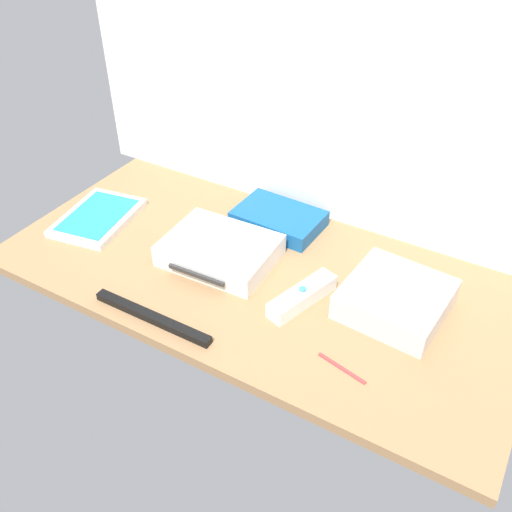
# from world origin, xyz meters

# --- Properties ---
(ground_plane) EXTENTS (1.00, 0.48, 0.02)m
(ground_plane) POSITION_xyz_m (0.00, 0.00, -0.01)
(ground_plane) COLOR #936D47
(ground_plane) RESTS_ON ground
(back_wall) EXTENTS (1.10, 0.01, 0.64)m
(back_wall) POSITION_xyz_m (0.00, 0.25, 0.32)
(back_wall) COLOR white
(back_wall) RESTS_ON ground
(game_console) EXTENTS (0.22, 0.17, 0.04)m
(game_console) POSITION_xyz_m (-0.08, -0.00, 0.02)
(game_console) COLOR white
(game_console) RESTS_ON ground_plane
(mini_computer) EXTENTS (0.18, 0.18, 0.05)m
(mini_computer) POSITION_xyz_m (0.26, 0.03, 0.03)
(mini_computer) COLOR silver
(mini_computer) RESTS_ON ground_plane
(game_case) EXTENTS (0.17, 0.21, 0.02)m
(game_case) POSITION_xyz_m (-0.39, -0.02, 0.01)
(game_case) COLOR white
(game_case) RESTS_ON ground_plane
(network_router) EXTENTS (0.18, 0.13, 0.03)m
(network_router) POSITION_xyz_m (-0.04, 0.16, 0.02)
(network_router) COLOR #145193
(network_router) RESTS_ON ground_plane
(remote_wand) EXTENTS (0.08, 0.15, 0.03)m
(remote_wand) POSITION_xyz_m (0.11, -0.03, 0.02)
(remote_wand) COLOR white
(remote_wand) RESTS_ON ground_plane
(sensor_bar) EXTENTS (0.24, 0.02, 0.01)m
(sensor_bar) POSITION_xyz_m (-0.09, -0.20, 0.01)
(sensor_bar) COLOR black
(sensor_bar) RESTS_ON ground_plane
(stylus_pen) EXTENTS (0.09, 0.03, 0.01)m
(stylus_pen) POSITION_xyz_m (0.24, -0.14, 0.00)
(stylus_pen) COLOR red
(stylus_pen) RESTS_ON ground_plane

